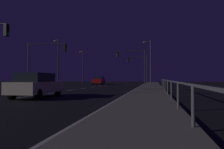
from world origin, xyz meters
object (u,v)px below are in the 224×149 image
(street_lamp_median, at_px, (149,58))
(traffic_light_mid_right, at_px, (45,55))
(traffic_light_far_center, at_px, (133,60))
(street_lamp_across_street, at_px, (82,64))
(street_lamp_far_end, at_px, (58,58))
(car_oncoming, at_px, (99,80))
(car, at_px, (37,85))
(traffic_light_near_left, at_px, (138,64))

(street_lamp_median, bearing_deg, traffic_light_mid_right, -125.15)
(traffic_light_mid_right, height_order, street_lamp_median, street_lamp_median)
(traffic_light_far_center, distance_m, street_lamp_across_street, 17.02)
(street_lamp_across_street, bearing_deg, street_lamp_far_end, -89.40)
(car_oncoming, bearing_deg, traffic_light_far_center, -36.45)
(street_lamp_median, height_order, street_lamp_across_street, street_lamp_median)
(traffic_light_far_center, bearing_deg, car, -99.58)
(street_lamp_median, distance_m, street_lamp_across_street, 15.83)
(traffic_light_mid_right, bearing_deg, car, -63.53)
(street_lamp_median, bearing_deg, traffic_light_far_center, -110.43)
(traffic_light_near_left, distance_m, street_lamp_across_street, 13.73)
(car_oncoming, relative_size, street_lamp_median, 0.53)
(traffic_light_mid_right, height_order, street_lamp_far_end, street_lamp_far_end)
(car_oncoming, xyz_separation_m, street_lamp_far_end, (-5.35, -6.88, 3.85))
(car_oncoming, height_order, traffic_light_far_center, traffic_light_far_center)
(car, xyz_separation_m, car_oncoming, (-3.22, 28.14, 0.00))
(traffic_light_near_left, bearing_deg, car, -98.18)
(street_lamp_far_end, bearing_deg, car_oncoming, 52.12)
(traffic_light_far_center, xyz_separation_m, street_lamp_far_end, (-12.44, -1.64, 0.43))
(car, bearing_deg, street_lamp_across_street, 104.22)
(traffic_light_near_left, height_order, street_lamp_across_street, street_lamp_across_street)
(car_oncoming, relative_size, street_lamp_far_end, 0.57)
(car_oncoming, xyz_separation_m, traffic_light_mid_right, (-2.81, -16.02, 3.27))
(traffic_light_near_left, distance_m, traffic_light_mid_right, 20.71)
(car, distance_m, traffic_light_near_left, 30.54)
(car, height_order, street_lamp_far_end, street_lamp_far_end)
(car, bearing_deg, traffic_light_far_center, 80.42)
(traffic_light_mid_right, bearing_deg, traffic_light_near_left, 60.00)
(traffic_light_far_center, distance_m, traffic_light_mid_right, 14.64)
(car_oncoming, relative_size, traffic_light_near_left, 0.81)
(traffic_light_near_left, distance_m, street_lamp_median, 2.38)
(street_lamp_median, relative_size, street_lamp_far_end, 1.07)
(traffic_light_far_center, height_order, traffic_light_mid_right, traffic_light_far_center)
(car, height_order, street_lamp_across_street, street_lamp_across_street)
(traffic_light_mid_right, relative_size, street_lamp_median, 0.68)
(traffic_light_near_left, relative_size, traffic_light_far_center, 0.96)
(car_oncoming, distance_m, street_lamp_across_street, 9.10)
(street_lamp_across_street, bearing_deg, car_oncoming, -48.63)
(car_oncoming, bearing_deg, traffic_light_mid_right, -99.96)
(car_oncoming, distance_m, street_lamp_median, 10.72)
(car, relative_size, traffic_light_mid_right, 0.78)
(car_oncoming, xyz_separation_m, street_lamp_across_street, (-5.49, 6.23, 3.72))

